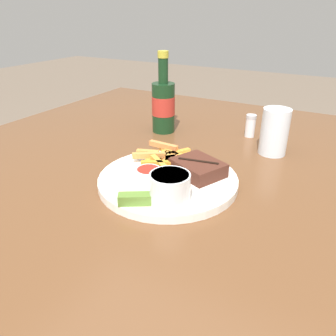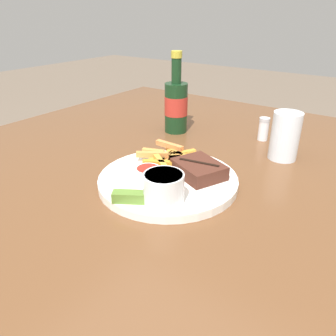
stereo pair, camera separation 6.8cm
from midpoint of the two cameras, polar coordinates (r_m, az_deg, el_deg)
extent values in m
cube|color=brown|center=(0.71, -2.76, -4.27)|extent=(1.32, 1.45, 0.04)
cylinder|color=brown|center=(1.67, -8.13, -0.36)|extent=(0.06, 0.06, 0.72)
cylinder|color=white|center=(0.70, -2.81, -2.35)|extent=(0.30, 0.30, 0.01)
cylinder|color=white|center=(0.69, -2.82, -1.70)|extent=(0.30, 0.30, 0.00)
cube|color=#472319|center=(0.70, 2.46, 0.00)|extent=(0.13, 0.12, 0.03)
cube|color=black|center=(0.69, 2.48, 1.18)|extent=(0.09, 0.02, 0.00)
cube|color=#C78A37|center=(0.76, -2.62, 1.41)|extent=(0.04, 0.06, 0.01)
cube|color=#C7873F|center=(0.80, -6.01, 2.65)|extent=(0.06, 0.03, 0.01)
cube|color=orange|center=(0.79, -0.57, 2.59)|extent=(0.04, 0.06, 0.01)
cube|color=#CF823F|center=(0.76, -5.99, 2.16)|extent=(0.07, 0.05, 0.01)
cube|color=#C6862F|center=(0.76, -3.86, 1.65)|extent=(0.03, 0.08, 0.01)
cube|color=#C4872D|center=(0.77, 0.01, 1.87)|extent=(0.07, 0.02, 0.01)
cube|color=#C58127|center=(0.73, -1.09, 0.41)|extent=(0.03, 0.06, 0.01)
cube|color=#C08525|center=(0.71, -4.49, 0.70)|extent=(0.07, 0.05, 0.01)
cube|color=#D87C41|center=(0.81, -3.23, 3.88)|extent=(0.08, 0.02, 0.01)
cube|color=orange|center=(0.75, -6.05, 1.12)|extent=(0.05, 0.08, 0.01)
cube|color=gold|center=(0.71, -4.22, 0.71)|extent=(0.07, 0.06, 0.01)
cube|color=#CD8337|center=(0.76, -2.37, 1.39)|extent=(0.02, 0.07, 0.01)
cube|color=#BF7D30|center=(0.76, -3.71, 1.55)|extent=(0.02, 0.08, 0.01)
cube|color=#D17A3F|center=(0.76, -3.24, 1.52)|extent=(0.05, 0.05, 0.01)
cube|color=gold|center=(0.80, -2.52, 2.90)|extent=(0.06, 0.04, 0.01)
cylinder|color=white|center=(0.59, -2.98, -3.63)|extent=(0.07, 0.07, 0.06)
cylinder|color=beige|center=(0.58, -3.03, -1.73)|extent=(0.07, 0.07, 0.01)
cylinder|color=silver|center=(0.68, -6.30, -1.14)|extent=(0.05, 0.05, 0.02)
cylinder|color=#B22319|center=(0.68, -6.33, -0.49)|extent=(0.05, 0.05, 0.01)
cube|color=#567A2D|center=(0.60, -9.08, -5.40)|extent=(0.06, 0.05, 0.02)
cube|color=#B7B7BC|center=(0.76, -6.58, 1.05)|extent=(0.10, 0.05, 0.00)
cube|color=#B7B7BC|center=(0.71, -4.07, -0.90)|extent=(0.03, 0.02, 0.00)
cube|color=#B7B7BC|center=(0.71, -3.76, -0.81)|extent=(0.03, 0.02, 0.00)
cube|color=#B7B7BC|center=(0.71, -3.46, -0.71)|extent=(0.03, 0.02, 0.00)
cylinder|color=#143319|center=(0.99, -2.82, 10.38)|extent=(0.07, 0.07, 0.14)
cylinder|color=#B22D23|center=(0.99, -2.83, 10.79)|extent=(0.07, 0.07, 0.06)
cylinder|color=#143319|center=(0.96, -2.96, 16.54)|extent=(0.03, 0.03, 0.07)
cylinder|color=gold|center=(0.96, -3.03, 19.16)|extent=(0.03, 0.03, 0.02)
cylinder|color=silver|center=(0.86, 15.92, 6.06)|extent=(0.07, 0.07, 0.12)
cylinder|color=white|center=(0.98, 12.19, 6.90)|extent=(0.03, 0.03, 0.05)
cylinder|color=#B7B7BC|center=(0.97, 12.37, 8.71)|extent=(0.03, 0.03, 0.01)
camera|label=1|loc=(0.03, -92.86, -1.40)|focal=35.00mm
camera|label=2|loc=(0.03, 87.14, 1.40)|focal=35.00mm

